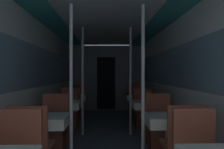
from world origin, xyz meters
TOP-DOWN VIEW (x-y plane):
  - wall_left at (-1.29, 3.57)m, footprint 0.05×9.94m
  - wall_right at (1.29, 3.57)m, footprint 0.05×9.94m
  - ceiling_panel at (0.00, 3.57)m, footprint 2.58×9.94m
  - bulkhead_far at (0.00, 7.67)m, footprint 2.52×0.09m
  - dining_table_left_1 at (-0.88, 2.42)m, footprint 0.66×0.66m
  - chair_left_far_1 at (-0.88, 3.02)m, footprint 0.43×0.43m
  - support_pole_left_1 at (-0.51, 2.42)m, footprint 0.05×0.05m
  - dining_table_left_2 at (-0.88, 4.19)m, footprint 0.66×0.66m
  - chair_left_near_2 at (-0.88, 3.60)m, footprint 0.43×0.43m
  - chair_left_far_2 at (-0.88, 4.78)m, footprint 0.43×0.43m
  - support_pole_left_2 at (-0.51, 4.19)m, footprint 0.05×0.05m
  - dining_table_left_3 at (-0.88, 5.95)m, footprint 0.66×0.66m
  - chair_left_near_3 at (-0.88, 5.36)m, footprint 0.43×0.43m
  - chair_left_far_3 at (-0.88, 6.54)m, footprint 0.43×0.43m
  - dining_table_right_1 at (0.88, 2.42)m, footprint 0.66×0.66m
  - chair_right_far_1 at (0.88, 3.02)m, footprint 0.43×0.43m
  - support_pole_right_1 at (0.51, 2.42)m, footprint 0.05×0.05m
  - dining_table_right_2 at (0.88, 4.19)m, footprint 0.66×0.66m
  - chair_right_near_2 at (0.88, 3.60)m, footprint 0.43×0.43m
  - chair_right_far_2 at (0.88, 4.78)m, footprint 0.43×0.43m
  - support_pole_right_2 at (0.51, 4.19)m, footprint 0.05×0.05m
  - dining_table_right_3 at (0.88, 5.95)m, footprint 0.66×0.66m
  - chair_right_near_3 at (0.88, 5.36)m, footprint 0.43×0.43m
  - chair_right_far_3 at (0.88, 6.54)m, footprint 0.43×0.43m

SIDE VIEW (x-z plane):
  - chair_left_far_1 at x=-0.88m, z-range -0.18..0.77m
  - chair_left_near_2 at x=-0.88m, z-range -0.18..0.77m
  - chair_left_far_2 at x=-0.88m, z-range -0.18..0.77m
  - chair_left_near_3 at x=-0.88m, z-range -0.18..0.77m
  - chair_left_far_3 at x=-0.88m, z-range -0.18..0.77m
  - chair_right_far_1 at x=0.88m, z-range -0.18..0.77m
  - chair_right_near_2 at x=0.88m, z-range -0.18..0.77m
  - chair_right_far_2 at x=0.88m, z-range -0.18..0.77m
  - chair_right_near_3 at x=0.88m, z-range -0.18..0.77m
  - chair_right_far_3 at x=0.88m, z-range -0.18..0.77m
  - dining_table_left_1 at x=-0.88m, z-range 0.24..0.95m
  - dining_table_left_2 at x=-0.88m, z-range 0.24..0.95m
  - dining_table_left_3 at x=-0.88m, z-range 0.24..0.95m
  - dining_table_right_1 at x=0.88m, z-range 0.24..0.95m
  - dining_table_right_2 at x=0.88m, z-range 0.24..0.95m
  - dining_table_right_3 at x=0.88m, z-range 0.24..0.95m
  - bulkhead_far at x=0.00m, z-range -0.01..2.27m
  - support_pole_left_1 at x=-0.51m, z-range 0.00..2.27m
  - support_pole_left_2 at x=-0.51m, z-range 0.00..2.27m
  - support_pole_right_1 at x=0.51m, z-range 0.00..2.27m
  - support_pole_right_2 at x=0.51m, z-range 0.00..2.27m
  - wall_left at x=-1.29m, z-range 0.04..2.31m
  - wall_right at x=1.29m, z-range 0.04..2.31m
  - ceiling_panel at x=0.00m, z-range 2.28..2.35m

